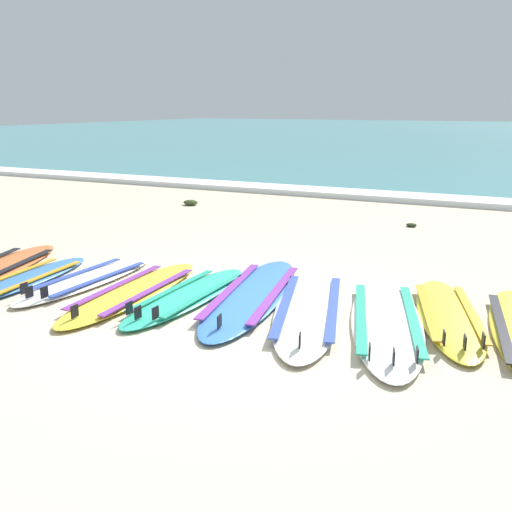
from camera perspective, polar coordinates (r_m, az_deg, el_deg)
ground_plane at (r=5.26m, az=-3.39°, el=-5.99°), size 80.00×80.00×0.00m
sea at (r=41.37m, az=22.28°, el=11.25°), size 80.00×60.00×0.10m
wave_foam_strip at (r=12.07m, az=13.63°, el=5.79°), size 80.00×0.87×0.11m
surfboard_1 at (r=6.69m, az=-21.97°, el=-2.15°), size 0.64×1.94×0.18m
surfboard_2 at (r=6.45m, az=-16.49°, el=-2.28°), size 0.58×2.02×0.18m
surfboard_3 at (r=5.93m, az=-12.18°, el=-3.50°), size 0.66×2.28×0.18m
surfboard_4 at (r=5.72m, az=-6.78°, el=-3.94°), size 0.55×2.07×0.18m
surfboard_5 at (r=5.72m, az=-0.34°, el=-3.84°), size 1.06×2.65×0.18m
surfboard_6 at (r=5.35m, az=5.32°, el=-5.24°), size 1.26×2.54×0.18m
surfboard_7 at (r=5.17m, az=12.90°, el=-6.29°), size 1.25×2.53×0.18m
surfboard_8 at (r=5.44m, az=18.69°, el=-5.64°), size 1.05×2.17×0.18m
seaweed_clump_near_shoreline at (r=11.12m, az=-6.56°, el=5.34°), size 0.29×0.23×0.10m
seaweed_clump_mid_sand at (r=9.38m, az=15.28°, el=3.01°), size 0.17×0.13×0.06m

